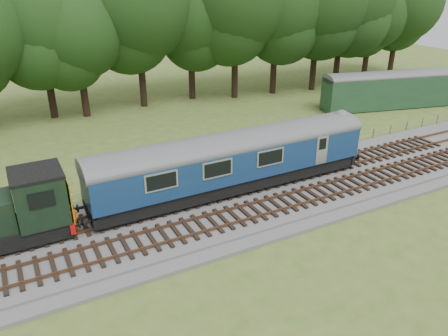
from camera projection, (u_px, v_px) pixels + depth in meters
ground at (261, 199)px, 27.35m from camera, size 120.00×120.00×0.00m
ballast at (261, 197)px, 27.28m from camera, size 70.00×7.00×0.35m
track_north at (250, 185)px, 28.31m from camera, size 67.20×2.40×0.21m
track_south at (276, 205)px, 25.90m from camera, size 67.20×2.40×0.21m
fence at (227, 172)px, 30.97m from camera, size 64.00×0.12×1.00m
tree_line at (147, 109)px, 45.04m from camera, size 70.00×8.00×18.00m
dmu_railcar at (233, 157)px, 26.87m from camera, size 18.05×2.86×3.88m
worker at (73, 220)px, 22.66m from camera, size 0.79×0.68×1.84m
parked_coach at (392, 88)px, 44.76m from camera, size 14.74×6.00×3.72m
shed at (381, 94)px, 45.88m from camera, size 3.75×3.75×2.46m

